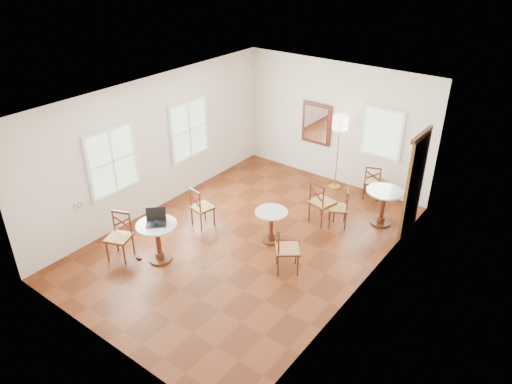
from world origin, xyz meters
TOP-DOWN VIEW (x-y plane):
  - ground at (0.00, 0.00)m, footprint 7.00×7.00m
  - room_shell at (-0.06, 0.27)m, footprint 5.02×7.02m
  - cafe_table_near at (-0.94, -1.54)m, footprint 0.76×0.76m
  - cafe_table_mid at (0.39, 0.28)m, footprint 0.66×0.66m
  - cafe_table_back at (1.91, 2.26)m, footprint 0.76×0.76m
  - chair_near_a at (-1.12, -0.13)m, footprint 0.50×0.50m
  - chair_near_b at (-1.60, -1.91)m, footprint 0.57×0.57m
  - chair_mid_a at (0.84, 1.52)m, footprint 0.56×0.56m
  - chair_mid_b at (1.17, -0.34)m, footprint 0.62×0.62m
  - chair_back_a at (1.24, 3.21)m, footprint 0.50×0.50m
  - chair_back_b at (1.21, 1.64)m, footprint 0.55×0.55m
  - floor_lamp at (0.30, 3.15)m, footprint 0.36×0.36m
  - laptop at (-0.98, -1.49)m, footprint 0.48×0.48m
  - mouse at (-0.95, -1.55)m, footprint 0.09×0.06m
  - navy_mug at (-0.90, -1.56)m, footprint 0.11×0.08m
  - water_glass at (-0.94, -1.72)m, footprint 0.06×0.06m
  - power_adapter at (-1.28, -1.78)m, footprint 0.10×0.06m

SIDE VIEW (x-z plane):
  - ground at x=0.00m, z-range 0.00..0.00m
  - power_adapter at x=-1.28m, z-range 0.00..0.04m
  - chair_back_a at x=1.24m, z-range 0.00..0.86m
  - cafe_table_mid at x=0.39m, z-range 0.08..0.78m
  - chair_back_b at x=1.21m, z-range 0.00..0.87m
  - chair_near_a at x=-1.12m, z-range 0.00..0.91m
  - chair_near_b at x=-1.60m, z-range 0.00..0.94m
  - chair_mid_b at x=1.17m, z-range 0.00..0.95m
  - chair_mid_a at x=0.84m, z-range 0.00..1.00m
  - cafe_table_back at x=1.91m, z-range 0.10..0.90m
  - cafe_table_near at x=-0.94m, z-range 0.10..0.90m
  - mouse at x=-0.95m, z-range 0.81..0.84m
  - navy_mug at x=-0.90m, z-range 0.81..0.90m
  - water_glass at x=-0.94m, z-range 0.81..0.92m
  - laptop at x=-0.98m, z-range 0.74..1.01m
  - floor_lamp at x=0.30m, z-range 0.65..2.51m
  - room_shell at x=-0.06m, z-range 0.38..3.39m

